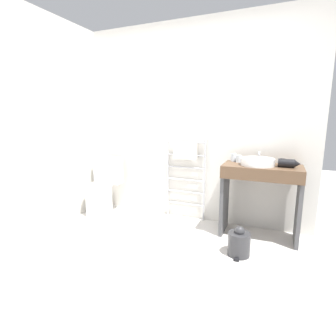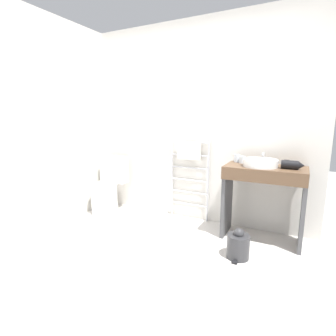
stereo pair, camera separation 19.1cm
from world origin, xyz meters
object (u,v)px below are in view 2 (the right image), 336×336
object	(u,v)px
cup_near_edge	(242,160)
hair_dryer	(291,165)
toilet	(107,190)
cup_near_wall	(237,158)
towel_radiator	(189,163)
sink_basin	(260,163)
trash_bin	(238,245)

from	to	relation	value
cup_near_edge	hair_dryer	world-z (taller)	hair_dryer
toilet	cup_near_wall	world-z (taller)	cup_near_wall
toilet	towel_radiator	size ratio (longest dim) A/B	0.75
towel_radiator	cup_near_edge	distance (m)	0.72
towel_radiator	sink_basin	xyz separation A→B (m)	(0.92, -0.23, 0.12)
towel_radiator	cup_near_edge	bearing A→B (deg)	-8.82
towel_radiator	cup_near_wall	size ratio (longest dim) A/B	11.67
towel_radiator	trash_bin	xyz separation A→B (m)	(0.83, -0.72, -0.63)
toilet	hair_dryer	world-z (taller)	hair_dryer
sink_basin	cup_near_edge	bearing A→B (deg)	150.17
toilet	cup_near_wall	bearing A→B (deg)	8.02
cup_near_wall	towel_radiator	bearing A→B (deg)	174.18
toilet	cup_near_edge	size ratio (longest dim) A/B	9.68
cup_near_edge	trash_bin	bearing A→B (deg)	-78.36
cup_near_edge	trash_bin	world-z (taller)	cup_near_edge
toilet	hair_dryer	size ratio (longest dim) A/B	3.71
towel_radiator	cup_near_wall	bearing A→B (deg)	-5.82
hair_dryer	sink_basin	bearing A→B (deg)	-178.36
towel_radiator	sink_basin	bearing A→B (deg)	-14.25
cup_near_wall	hair_dryer	size ratio (longest dim) A/B	0.42
toilet	sink_basin	xyz separation A→B (m)	(2.05, 0.08, 0.54)
toilet	towel_radiator	bearing A→B (deg)	15.45
towel_radiator	hair_dryer	distance (m)	1.24
toilet	trash_bin	distance (m)	2.01
towel_radiator	hair_dryer	size ratio (longest dim) A/B	4.95
sink_basin	hair_dryer	size ratio (longest dim) A/B	1.64
cup_near_wall	cup_near_edge	size ratio (longest dim) A/B	1.11
toilet	towel_radiator	world-z (taller)	towel_radiator
towel_radiator	hair_dryer	bearing A→B (deg)	-10.43
trash_bin	cup_near_edge	bearing A→B (deg)	101.64
towel_radiator	cup_near_wall	distance (m)	0.65
sink_basin	toilet	bearing A→B (deg)	-177.79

